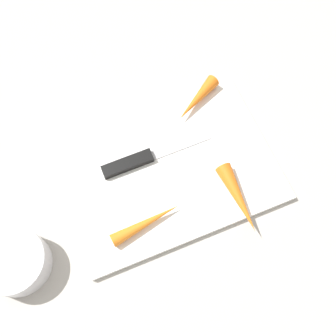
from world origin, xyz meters
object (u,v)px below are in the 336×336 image
object	(u,v)px
cutting_board	(168,169)
carrot_shortest	(197,99)
carrot_medium	(239,198)
small_bowl	(16,262)
carrot_longest	(146,223)
knife	(135,161)

from	to	relation	value
cutting_board	carrot_shortest	size ratio (longest dim) A/B	3.41
cutting_board	carrot_medium	distance (m)	0.13
small_bowl	cutting_board	bearing A→B (deg)	-167.51
cutting_board	carrot_longest	world-z (taller)	carrot_longest
cutting_board	small_bowl	size ratio (longest dim) A/B	3.53
knife	small_bowl	world-z (taller)	small_bowl
cutting_board	carrot_shortest	world-z (taller)	carrot_shortest
knife	carrot_medium	bearing A→B (deg)	-44.38
carrot_shortest	knife	bearing A→B (deg)	-4.51
carrot_shortest	carrot_medium	world-z (taller)	carrot_medium
carrot_medium	small_bowl	distance (m)	0.37
cutting_board	carrot_medium	world-z (taller)	carrot_medium
carrot_shortest	carrot_medium	xyz separation A→B (m)	(0.01, 0.20, 0.00)
knife	carrot_medium	distance (m)	0.19
knife	carrot_shortest	distance (m)	0.16
carrot_shortest	carrot_medium	size ratio (longest dim) A/B	0.88
carrot_shortest	small_bowl	distance (m)	0.41
cutting_board	knife	distance (m)	0.06
knife	carrot_medium	world-z (taller)	carrot_medium
carrot_shortest	cutting_board	bearing A→B (deg)	16.01
knife	carrot_longest	xyz separation A→B (m)	(0.02, 0.11, 0.01)
knife	carrot_longest	bearing A→B (deg)	-101.02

